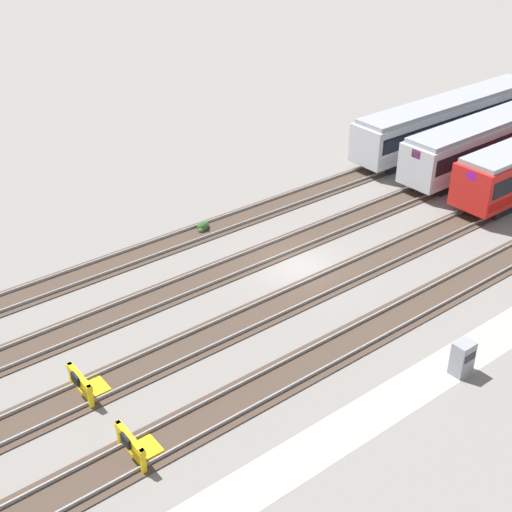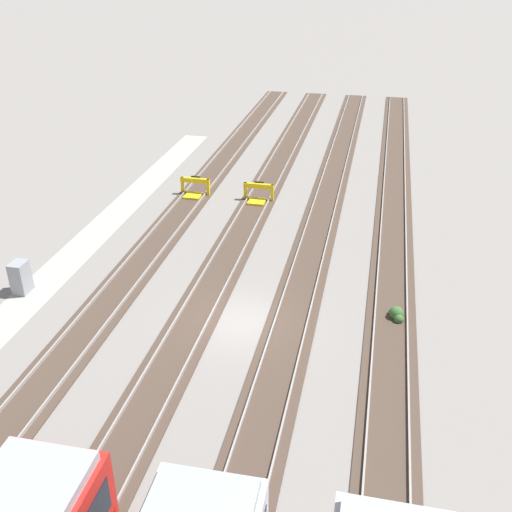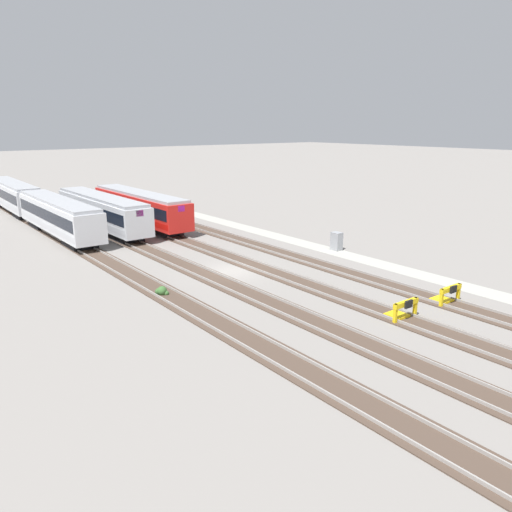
{
  "view_description": "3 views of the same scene",
  "coord_description": "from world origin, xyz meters",
  "px_view_note": "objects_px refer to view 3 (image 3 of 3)",
  "views": [
    {
      "loc": [
        -22.37,
        -24.56,
        20.22
      ],
      "look_at": [
        -3.01,
        -0.0,
        1.8
      ],
      "focal_mm": 50.0,
      "sensor_mm": 36.0,
      "label": 1
    },
    {
      "loc": [
        21.64,
        5.28,
        15.23
      ],
      "look_at": [
        -3.01,
        -0.0,
        1.8
      ],
      "focal_mm": 42.0,
      "sensor_mm": 36.0,
      "label": 2
    },
    {
      "loc": [
        -29.75,
        20.66,
        10.75
      ],
      "look_at": [
        -3.01,
        -0.0,
        1.8
      ],
      "focal_mm": 35.0,
      "sensor_mm": 36.0,
      "label": 3
    }
  ],
  "objects_px": {
    "subway_car_front_row_leftmost": "(102,211)",
    "bumper_stop_nearest_track": "(446,295)",
    "subway_car_front_row_left_inner": "(140,207)",
    "weed_clump": "(162,291)",
    "bumper_stop_near_inner_track": "(402,310)",
    "subway_car_front_row_right_inner": "(59,216)",
    "electrical_cabinet": "(337,241)",
    "subway_car_front_row_centre": "(13,195)"
  },
  "relations": [
    {
      "from": "subway_car_front_row_leftmost",
      "to": "subway_car_front_row_right_inner",
      "type": "bearing_deg",
      "value": 90.0
    },
    {
      "from": "subway_car_front_row_leftmost",
      "to": "subway_car_front_row_centre",
      "type": "relative_size",
      "value": 1.0
    },
    {
      "from": "bumper_stop_nearest_track",
      "to": "weed_clump",
      "type": "distance_m",
      "value": 17.99
    },
    {
      "from": "subway_car_front_row_leftmost",
      "to": "subway_car_front_row_left_inner",
      "type": "height_order",
      "value": "same"
    },
    {
      "from": "subway_car_front_row_left_inner",
      "to": "weed_clump",
      "type": "height_order",
      "value": "subway_car_front_row_left_inner"
    },
    {
      "from": "subway_car_front_row_left_inner",
      "to": "bumper_stop_nearest_track",
      "type": "distance_m",
      "value": 34.54
    },
    {
      "from": "subway_car_front_row_leftmost",
      "to": "bumper_stop_nearest_track",
      "type": "bearing_deg",
      "value": -165.81
    },
    {
      "from": "bumper_stop_near_inner_track",
      "to": "electrical_cabinet",
      "type": "xyz_separation_m",
      "value": [
        13.44,
        -8.85,
        0.29
      ]
    },
    {
      "from": "subway_car_front_row_left_inner",
      "to": "subway_car_front_row_centre",
      "type": "bearing_deg",
      "value": 24.8
    },
    {
      "from": "subway_car_front_row_right_inner",
      "to": "bumper_stop_near_inner_track",
      "type": "bearing_deg",
      "value": -165.78
    },
    {
      "from": "bumper_stop_nearest_track",
      "to": "subway_car_front_row_left_inner",
      "type": "bearing_deg",
      "value": 7.32
    },
    {
      "from": "bumper_stop_nearest_track",
      "to": "electrical_cabinet",
      "type": "height_order",
      "value": "electrical_cabinet"
    },
    {
      "from": "electrical_cabinet",
      "to": "weed_clump",
      "type": "xyz_separation_m",
      "value": [
        -1.39,
        17.77,
        -0.56
      ]
    },
    {
      "from": "subway_car_front_row_centre",
      "to": "weed_clump",
      "type": "relative_size",
      "value": 19.6
    },
    {
      "from": "bumper_stop_nearest_track",
      "to": "bumper_stop_near_inner_track",
      "type": "bearing_deg",
      "value": 88.76
    },
    {
      "from": "bumper_stop_near_inner_track",
      "to": "electrical_cabinet",
      "type": "height_order",
      "value": "electrical_cabinet"
    },
    {
      "from": "subway_car_front_row_left_inner",
      "to": "electrical_cabinet",
      "type": "bearing_deg",
      "value": -156.74
    },
    {
      "from": "subway_car_front_row_leftmost",
      "to": "subway_car_front_row_right_inner",
      "type": "height_order",
      "value": "same"
    },
    {
      "from": "bumper_stop_nearest_track",
      "to": "subway_car_front_row_leftmost",
      "type": "bearing_deg",
      "value": 14.19
    },
    {
      "from": "bumper_stop_near_inner_track",
      "to": "subway_car_front_row_left_inner",
      "type": "bearing_deg",
      "value": 0.08
    },
    {
      "from": "subway_car_front_row_leftmost",
      "to": "weed_clump",
      "type": "bearing_deg",
      "value": 168.19
    },
    {
      "from": "bumper_stop_near_inner_track",
      "to": "subway_car_front_row_right_inner",
      "type": "bearing_deg",
      "value": 14.22
    },
    {
      "from": "subway_car_front_row_leftmost",
      "to": "subway_car_front_row_right_inner",
      "type": "distance_m",
      "value": 4.35
    },
    {
      "from": "subway_car_front_row_centre",
      "to": "electrical_cabinet",
      "type": "relative_size",
      "value": 11.27
    },
    {
      "from": "bumper_stop_nearest_track",
      "to": "weed_clump",
      "type": "height_order",
      "value": "bumper_stop_nearest_track"
    },
    {
      "from": "subway_car_front_row_leftmost",
      "to": "bumper_stop_near_inner_track",
      "type": "bearing_deg",
      "value": -172.81
    },
    {
      "from": "electrical_cabinet",
      "to": "weed_clump",
      "type": "height_order",
      "value": "electrical_cabinet"
    },
    {
      "from": "bumper_stop_near_inner_track",
      "to": "weed_clump",
      "type": "relative_size",
      "value": 2.18
    },
    {
      "from": "subway_car_front_row_leftmost",
      "to": "subway_car_front_row_left_inner",
      "type": "distance_m",
      "value": 4.26
    },
    {
      "from": "subway_car_front_row_right_inner",
      "to": "bumper_stop_near_inner_track",
      "type": "relative_size",
      "value": 8.99
    },
    {
      "from": "weed_clump",
      "to": "subway_car_front_row_leftmost",
      "type": "bearing_deg",
      "value": -11.81
    },
    {
      "from": "subway_car_front_row_right_inner",
      "to": "bumper_stop_near_inner_track",
      "type": "height_order",
      "value": "subway_car_front_row_right_inner"
    },
    {
      "from": "subway_car_front_row_left_inner",
      "to": "electrical_cabinet",
      "type": "relative_size",
      "value": 11.27
    },
    {
      "from": "bumper_stop_near_inner_track",
      "to": "electrical_cabinet",
      "type": "bearing_deg",
      "value": -33.36
    },
    {
      "from": "subway_car_front_row_left_inner",
      "to": "subway_car_front_row_right_inner",
      "type": "bearing_deg",
      "value": 90.0
    },
    {
      "from": "subway_car_front_row_centre",
      "to": "subway_car_front_row_leftmost",
      "type": "bearing_deg",
      "value": -166.84
    },
    {
      "from": "bumper_stop_nearest_track",
      "to": "electrical_cabinet",
      "type": "bearing_deg",
      "value": -18.38
    },
    {
      "from": "subway_car_front_row_left_inner",
      "to": "subway_car_front_row_centre",
      "type": "height_order",
      "value": "same"
    },
    {
      "from": "subway_car_front_row_left_inner",
      "to": "weed_clump",
      "type": "distance_m",
      "value": 23.87
    },
    {
      "from": "subway_car_front_row_centre",
      "to": "subway_car_front_row_right_inner",
      "type": "xyz_separation_m",
      "value": [
        -18.65,
        -0.02,
        0.0
      ]
    },
    {
      "from": "subway_car_front_row_left_inner",
      "to": "electrical_cabinet",
      "type": "xyz_separation_m",
      "value": [
        -20.7,
        -8.9,
        -1.24
      ]
    },
    {
      "from": "bumper_stop_nearest_track",
      "to": "weed_clump",
      "type": "bearing_deg",
      "value": 47.55
    }
  ]
}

